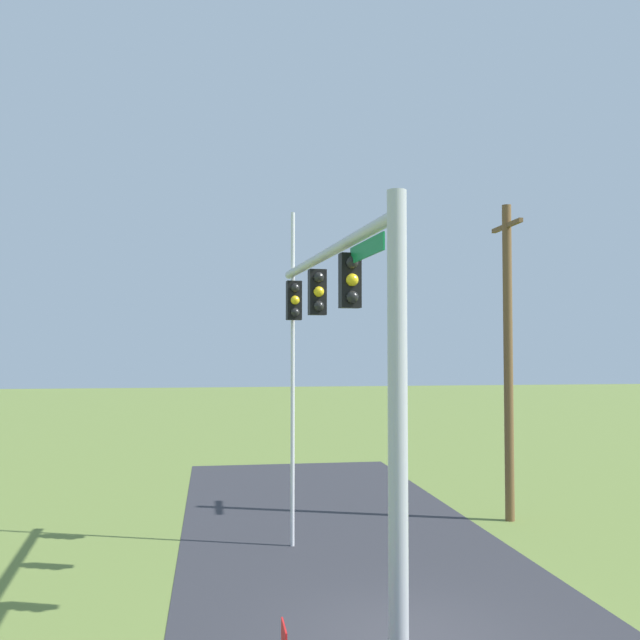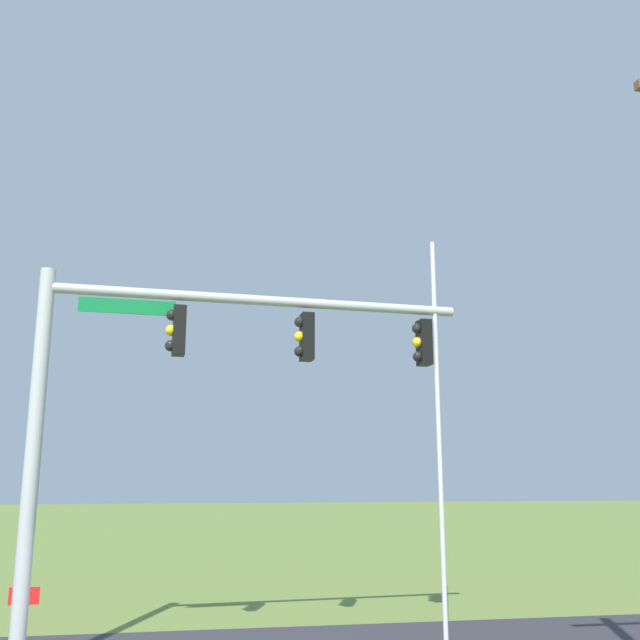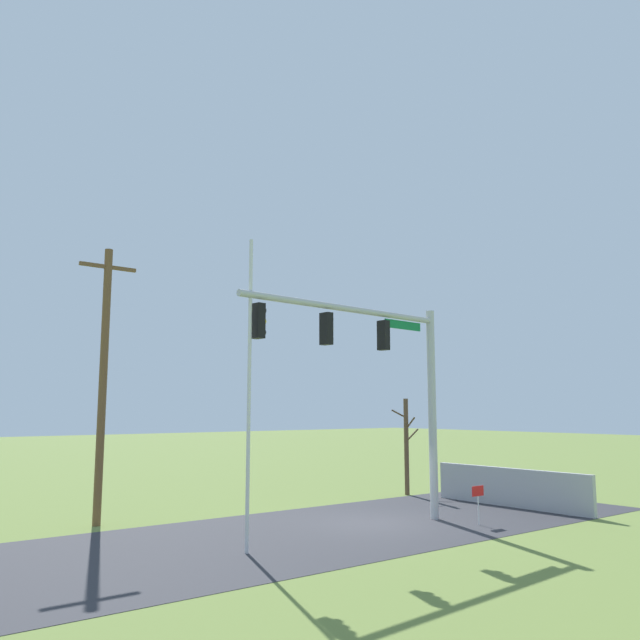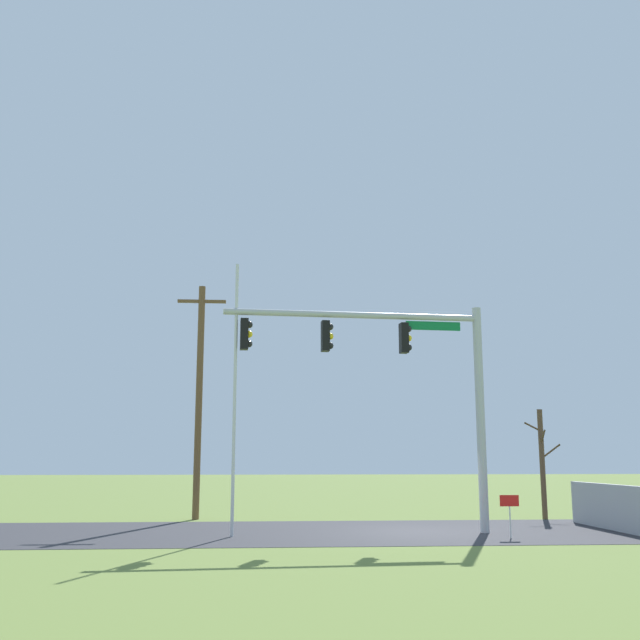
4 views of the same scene
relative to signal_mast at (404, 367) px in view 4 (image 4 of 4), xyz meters
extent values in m
plane|color=olive|center=(0.35, 0.87, -5.10)|extent=(160.00, 160.00, 0.00)
cube|color=#2D2D33|center=(-3.65, 0.87, -5.10)|extent=(28.00, 8.00, 0.01)
cube|color=#B7B5AD|center=(3.46, 0.19, -5.10)|extent=(6.00, 6.00, 0.01)
cube|color=#A8A8AD|center=(6.81, 0.28, -4.38)|extent=(0.20, 6.76, 1.44)
cylinder|color=#B2B5BA|center=(2.46, 0.19, -1.57)|extent=(0.28, 0.28, 7.08)
cylinder|color=#B2B5BA|center=(-1.61, -0.13, 1.62)|extent=(8.15, 0.83, 0.20)
cube|color=#0F7238|center=(0.99, 0.08, 1.34)|extent=(1.80, 0.17, 0.28)
cube|color=black|center=(0.01, 0.00, 0.92)|extent=(0.27, 0.38, 0.96)
sphere|color=black|center=(0.16, 0.01, 1.22)|extent=(0.22, 0.22, 0.22)
sphere|color=yellow|center=(0.16, 0.01, 0.92)|extent=(0.22, 0.22, 0.22)
sphere|color=black|center=(0.16, 0.01, 0.62)|extent=(0.22, 0.22, 0.22)
cube|color=black|center=(-2.51, -0.20, 0.92)|extent=(0.27, 0.38, 0.96)
sphere|color=black|center=(-2.36, -0.18, 1.22)|extent=(0.22, 0.22, 0.22)
sphere|color=yellow|center=(-2.36, -0.18, 0.92)|extent=(0.22, 0.22, 0.22)
sphere|color=black|center=(-2.36, -0.18, 0.62)|extent=(0.22, 0.22, 0.22)
cube|color=black|center=(-5.03, -0.39, 0.92)|extent=(0.27, 0.38, 0.96)
sphere|color=black|center=(-4.88, -0.38, 1.22)|extent=(0.22, 0.22, 0.22)
sphere|color=yellow|center=(-4.88, -0.38, 0.92)|extent=(0.22, 0.22, 0.22)
sphere|color=black|center=(-4.88, -0.38, 0.62)|extent=(0.22, 0.22, 0.22)
cylinder|color=silver|center=(-5.28, -0.39, -0.98)|extent=(0.10, 0.10, 8.25)
cylinder|color=brown|center=(-6.92, 5.98, -0.61)|extent=(0.26, 0.26, 8.98)
cube|color=brown|center=(-6.92, 5.98, 3.28)|extent=(1.90, 0.12, 0.12)
cylinder|color=brown|center=(6.27, 5.18, -3.04)|extent=(0.20, 0.20, 4.13)
cylinder|color=brown|center=(6.64, 5.18, -2.57)|extent=(0.78, 0.07, 0.57)
cylinder|color=brown|center=(6.03, 5.38, -1.64)|extent=(0.54, 0.47, 0.39)
cylinder|color=brown|center=(6.24, 4.90, -2.04)|extent=(0.12, 0.61, 0.55)
cylinder|color=silver|center=(2.73, -1.43, -4.65)|extent=(0.04, 0.04, 0.90)
cube|color=red|center=(2.73, -1.43, -4.04)|extent=(0.56, 0.02, 0.32)
camera|label=1|loc=(12.01, -2.39, -0.29)|focal=39.38mm
camera|label=2|loc=(-0.32, 13.70, -1.81)|focal=40.03mm
camera|label=3|loc=(-14.39, -15.04, -1.46)|focal=36.28mm
camera|label=4|loc=(-4.36, -22.95, -2.82)|focal=41.54mm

